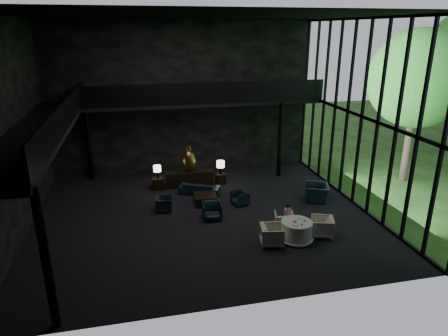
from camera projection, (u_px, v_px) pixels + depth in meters
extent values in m
cube|color=black|center=(204.00, 216.00, 17.00)|extent=(14.00, 12.00, 0.02)
cube|color=black|center=(200.00, 15.00, 14.36)|extent=(14.00, 12.00, 0.02)
cube|color=black|center=(183.00, 99.00, 21.21)|extent=(14.00, 0.04, 8.00)
cube|color=black|center=(242.00, 176.00, 10.15)|extent=(14.00, 0.04, 8.00)
cube|color=black|center=(9.00, 134.00, 14.24)|extent=(0.04, 12.00, 8.00)
cube|color=black|center=(39.00, 132.00, 14.44)|extent=(2.00, 12.00, 0.25)
cube|color=black|center=(205.00, 102.00, 20.49)|extent=(12.00, 2.00, 0.25)
cube|color=black|center=(66.00, 115.00, 14.45)|extent=(0.06, 12.00, 1.00)
cube|color=black|center=(208.00, 93.00, 19.37)|extent=(12.00, 0.06, 1.00)
cylinder|color=black|center=(46.00, 261.00, 10.06)|extent=(0.24, 0.24, 4.00)
cylinder|color=black|center=(89.00, 142.00, 20.56)|extent=(0.24, 0.24, 4.00)
cylinder|color=black|center=(280.00, 140.00, 21.01)|extent=(0.24, 0.24, 4.00)
cylinder|color=#382D23|center=(409.00, 135.00, 20.30)|extent=(0.36, 0.36, 4.90)
sphere|color=#2B5E21|center=(418.00, 79.00, 19.37)|extent=(4.80, 4.80, 4.80)
cube|color=black|center=(190.00, 179.00, 20.17)|extent=(2.37, 0.54, 0.75)
ellipsoid|color=#9F673B|center=(189.00, 160.00, 19.99)|extent=(0.71, 0.71, 1.10)
cylinder|color=#9F673B|center=(188.00, 148.00, 19.77)|extent=(0.24, 0.24, 0.22)
cube|color=black|center=(158.00, 183.00, 19.77)|extent=(0.54, 0.54, 0.59)
cylinder|color=black|center=(157.00, 174.00, 19.65)|extent=(0.11, 0.11, 0.33)
cylinder|color=white|center=(157.00, 169.00, 19.55)|extent=(0.37, 0.37, 0.30)
cube|color=black|center=(221.00, 178.00, 20.54)|extent=(0.47, 0.47, 0.51)
cylinder|color=black|center=(221.00, 170.00, 20.40)|extent=(0.12, 0.12, 0.36)
cylinder|color=white|center=(221.00, 164.00, 20.29)|extent=(0.41, 0.41, 0.33)
imported|color=#26454B|center=(199.00, 187.00, 19.18)|extent=(1.86, 1.23, 0.71)
imported|color=#244146|center=(164.00, 204.00, 17.40)|extent=(0.64, 0.67, 0.62)
imported|color=black|center=(240.00, 198.00, 18.00)|extent=(0.69, 0.72, 0.61)
imported|color=black|center=(212.00, 210.00, 16.61)|extent=(0.83, 0.79, 0.81)
imported|color=#1D414A|center=(317.00, 189.00, 18.44)|extent=(1.19, 1.43, 1.07)
cube|color=black|center=(205.00, 199.00, 18.13)|extent=(1.02, 1.02, 0.43)
cylinder|color=white|center=(296.00, 231.00, 14.97)|extent=(1.17, 1.17, 0.75)
cone|color=white|center=(296.00, 238.00, 15.07)|extent=(1.33, 1.33, 0.10)
imported|color=silver|center=(284.00, 220.00, 15.80)|extent=(0.84, 0.81, 0.72)
imported|color=beige|center=(322.00, 225.00, 15.25)|extent=(1.06, 1.09, 0.89)
imported|color=silver|center=(272.00, 233.00, 14.63)|extent=(0.95, 0.99, 0.89)
cylinder|color=pink|center=(288.00, 214.00, 15.68)|extent=(0.29, 0.29, 0.42)
sphere|color=#D8A884|center=(288.00, 207.00, 15.57)|extent=(0.21, 0.21, 0.21)
ellipsoid|color=black|center=(288.00, 206.00, 15.56)|extent=(0.22, 0.22, 0.15)
cylinder|color=white|center=(296.00, 225.00, 14.60)|extent=(0.30, 0.30, 0.02)
cylinder|color=white|center=(300.00, 219.00, 15.06)|extent=(0.30, 0.30, 0.02)
cylinder|color=white|center=(304.00, 221.00, 14.85)|extent=(0.17, 0.17, 0.01)
cylinder|color=white|center=(305.00, 220.00, 14.87)|extent=(0.10, 0.10, 0.06)
ellipsoid|color=white|center=(295.00, 221.00, 14.84)|extent=(0.17, 0.17, 0.08)
cylinder|color=#99999E|center=(302.00, 224.00, 14.56)|extent=(0.07, 0.07, 0.07)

